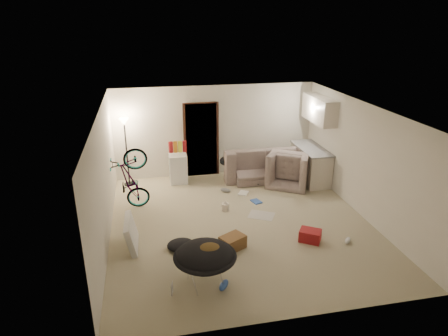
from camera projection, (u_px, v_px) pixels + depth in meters
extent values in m
cube|color=tan|center=(241.00, 223.00, 8.69)|extent=(5.50, 6.00, 0.02)
cube|color=white|center=(242.00, 109.00, 7.78)|extent=(5.50, 6.00, 0.02)
cube|color=silver|center=(215.00, 131.00, 10.99)|extent=(5.50, 0.02, 2.50)
cube|color=silver|center=(294.00, 247.00, 5.49)|extent=(5.50, 0.02, 2.50)
cube|color=silver|center=(103.00, 180.00, 7.72)|extent=(0.02, 6.00, 2.50)
cube|color=silver|center=(363.00, 160.00, 8.75)|extent=(0.02, 6.00, 2.50)
cube|color=black|center=(201.00, 140.00, 10.96)|extent=(0.85, 0.10, 2.04)
cube|color=black|center=(201.00, 140.00, 10.93)|extent=(0.97, 0.04, 2.10)
cylinder|color=black|center=(130.00, 184.00, 10.65)|extent=(0.28, 0.28, 0.03)
cylinder|color=black|center=(127.00, 154.00, 10.35)|extent=(0.04, 0.04, 1.70)
cone|color=#FFE0A5|center=(124.00, 122.00, 10.04)|extent=(0.24, 0.24, 0.18)
cube|color=beige|center=(310.00, 165.00, 10.81)|extent=(0.60, 1.50, 0.88)
cube|color=gray|center=(311.00, 148.00, 10.65)|extent=(0.64, 1.54, 0.04)
cube|color=beige|center=(319.00, 110.00, 10.29)|extent=(0.38, 1.40, 0.65)
imported|color=#383E37|center=(263.00, 166.00, 11.04)|extent=(2.26, 0.91, 0.66)
imported|color=#383E37|center=(290.00, 171.00, 10.65)|extent=(1.36, 1.32, 0.68)
imported|color=black|center=(132.00, 193.00, 9.15)|extent=(1.58, 0.73, 0.90)
imported|color=maroon|center=(172.00, 296.00, 6.42)|extent=(0.23, 0.19, 0.02)
cube|color=white|center=(178.00, 168.00, 10.67)|extent=(0.47, 0.47, 0.79)
cube|color=maroon|center=(171.00, 147.00, 10.42)|extent=(0.12, 0.09, 0.30)
cube|color=#B56B16|center=(175.00, 147.00, 10.44)|extent=(0.11, 0.09, 0.30)
cube|color=yellow|center=(180.00, 147.00, 10.46)|extent=(0.11, 0.08, 0.30)
cube|color=maroon|center=(185.00, 146.00, 10.49)|extent=(0.11, 0.08, 0.30)
cylinder|color=silver|center=(205.00, 271.00, 6.65)|extent=(0.69, 0.69, 0.49)
ellipsoid|color=black|center=(205.00, 256.00, 6.54)|extent=(0.97, 0.97, 0.41)
torus|color=black|center=(205.00, 256.00, 6.54)|extent=(1.05, 1.05, 0.08)
ellipsoid|color=brown|center=(208.00, 251.00, 6.48)|extent=(0.56, 0.50, 0.22)
ellipsoid|color=black|center=(230.00, 161.00, 10.79)|extent=(0.66, 0.59, 0.28)
cube|color=silver|center=(131.00, 233.00, 7.70)|extent=(0.24, 0.89, 0.59)
cube|color=brown|center=(233.00, 242.00, 7.71)|extent=(0.56, 0.51, 0.26)
cube|color=maroon|center=(310.00, 236.00, 7.96)|extent=(0.51, 0.48, 0.24)
cylinder|color=beige|center=(225.00, 207.00, 9.21)|extent=(0.17, 0.17, 0.17)
cone|color=beige|center=(225.00, 202.00, 9.17)|extent=(0.10, 0.10, 0.08)
cube|color=#BCB5AD|center=(261.00, 215.00, 9.01)|extent=(0.69, 0.64, 0.01)
cube|color=#2F55AC|center=(256.00, 201.00, 9.65)|extent=(0.26, 0.31, 0.03)
cube|color=silver|center=(243.00, 193.00, 10.11)|extent=(0.33, 0.36, 0.03)
ellipsoid|color=#2F55AC|center=(243.00, 181.00, 10.72)|extent=(0.27, 0.22, 0.09)
ellipsoid|color=slate|center=(225.00, 190.00, 10.18)|extent=(0.30, 0.26, 0.10)
ellipsoid|color=#2F55AC|center=(224.00, 285.00, 6.61)|extent=(0.26, 0.31, 0.11)
ellipsoid|color=slate|center=(185.00, 249.00, 7.64)|extent=(0.29, 0.15, 0.10)
ellipsoid|color=white|center=(348.00, 240.00, 7.93)|extent=(0.23, 0.25, 0.09)
ellipsoid|color=black|center=(181.00, 245.00, 7.70)|extent=(0.59, 0.53, 0.17)
ellipsoid|color=black|center=(257.00, 181.00, 10.68)|extent=(0.60, 0.59, 0.14)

